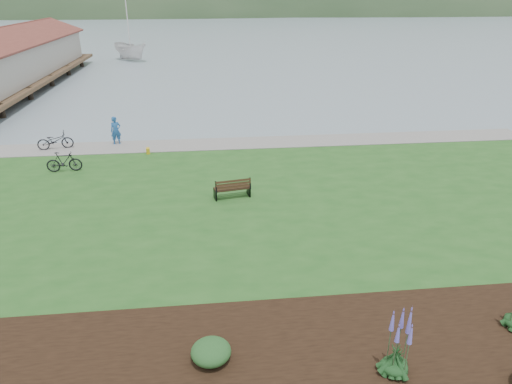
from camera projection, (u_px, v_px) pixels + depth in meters
ground at (253, 200)px, 20.03m from camera, size 600.00×600.00×0.00m
lawn at (258, 217)px, 18.13m from camera, size 34.00×20.00×0.40m
shoreline_path at (240, 143)px, 26.13m from camera, size 34.00×2.20×0.03m
garden_bed at (414, 346)px, 11.26m from camera, size 24.00×4.40×0.04m
far_hillside at (259, 13)px, 176.41m from camera, size 580.00×80.00×38.00m
pier_pavilion at (6, 59)px, 41.95m from camera, size 8.00×36.00×5.40m
park_bench at (232, 188)px, 19.10m from camera, size 1.58×0.86×0.93m
person at (115, 128)px, 25.60m from camera, size 0.81×0.70×1.88m
bicycle_a at (55, 141)px, 25.00m from camera, size 1.03×1.97×0.98m
bicycle_b at (64, 162)px, 21.90m from camera, size 0.58×1.68×0.99m
sailboat at (132, 60)px, 59.46m from camera, size 14.79×14.80×27.39m
pannier at (148, 151)px, 24.44m from camera, size 0.22×0.31×0.31m
echium_0 at (398, 344)px, 10.15m from camera, size 0.62×0.62×1.92m
shrub_0 at (211, 352)px, 10.72m from camera, size 0.96×0.96×0.48m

